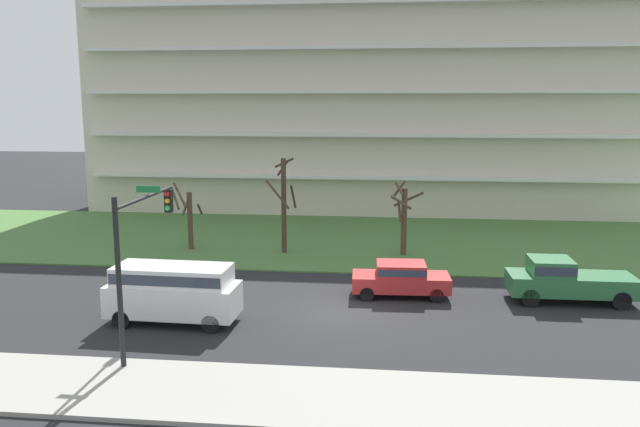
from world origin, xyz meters
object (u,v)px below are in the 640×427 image
tree_left (284,203)px  tree_center (404,217)px  sedan_red_center_right (401,278)px  traffic_signal_mast (140,240)px  pickup_green_center_left (565,280)px  tree_far_left (189,216)px  van_white_near_left (173,289)px

tree_left → tree_center: size_ratio=1.30×
sedan_red_center_right → traffic_signal_mast: size_ratio=0.77×
pickup_green_center_left → tree_far_left: bearing=-21.6°
tree_far_left → sedan_red_center_right: 14.61m
traffic_signal_mast → tree_center: bearing=57.6°
tree_far_left → tree_center: size_ratio=0.95×
tree_center → pickup_green_center_left: bearing=-48.0°
traffic_signal_mast → pickup_green_center_left: bearing=23.7°
van_white_near_left → sedan_red_center_right: bearing=28.3°
pickup_green_center_left → traffic_signal_mast: 18.26m
van_white_near_left → tree_left: bearing=80.2°
van_white_near_left → pickup_green_center_left: 16.96m
tree_left → traffic_signal_mast: bearing=-100.2°
tree_left → van_white_near_left: bearing=-101.8°
pickup_green_center_left → tree_left: bearing=-28.6°
tree_center → traffic_signal_mast: traffic_signal_mast is taller
tree_far_left → tree_left: (5.76, -0.20, 0.96)m
van_white_near_left → traffic_signal_mast: bearing=-90.9°
tree_far_left → van_white_near_left: tree_far_left is taller
pickup_green_center_left → sedan_red_center_right: bearing=-0.3°
tree_far_left → tree_center: (12.64, 0.08, 0.22)m
tree_center → van_white_near_left: size_ratio=0.82×
tree_far_left → van_white_near_left: size_ratio=0.77×
tree_center → traffic_signal_mast: 17.84m
tree_center → sedan_red_center_right: size_ratio=0.96×
van_white_near_left → sedan_red_center_right: 10.19m
tree_far_left → tree_center: bearing=0.4°
tree_center → van_white_near_left: (-9.38, -12.25, -0.90)m
tree_far_left → pickup_green_center_left: size_ratio=0.75×
tree_far_left → van_white_near_left: 12.61m
tree_left → sedan_red_center_right: (6.61, -7.46, -2.16)m
pickup_green_center_left → traffic_signal_mast: traffic_signal_mast is taller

